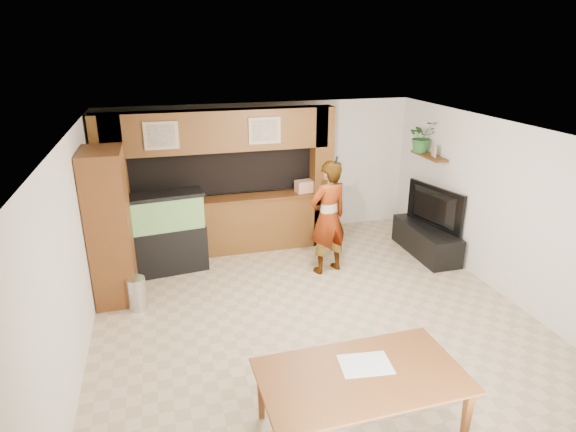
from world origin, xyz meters
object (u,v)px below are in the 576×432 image
object	(u,v)px
pantry_cabinet	(110,227)
aquarium	(167,234)
person	(328,218)
television	(429,208)
dining_table	(362,406)

from	to	relation	value
pantry_cabinet	aquarium	xyz separation A→B (m)	(0.80, 0.66, -0.47)
person	television	bearing A→B (deg)	168.38
television	person	xyz separation A→B (m)	(-1.99, -0.19, 0.07)
aquarium	dining_table	world-z (taller)	aquarium
pantry_cabinet	dining_table	xyz separation A→B (m)	(2.47, -3.55, -0.79)
television	dining_table	xyz separation A→B (m)	(-2.88, -3.70, -0.54)
person	pantry_cabinet	bearing A→B (deg)	-17.72
person	aquarium	bearing A→B (deg)	-32.40
dining_table	aquarium	bearing A→B (deg)	110.70
pantry_cabinet	television	world-z (taller)	pantry_cabinet
aquarium	dining_table	distance (m)	4.54
pantry_cabinet	aquarium	bearing A→B (deg)	39.67
television	aquarium	bearing A→B (deg)	69.51
pantry_cabinet	aquarium	world-z (taller)	pantry_cabinet
person	dining_table	bearing A→B (deg)	58.58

